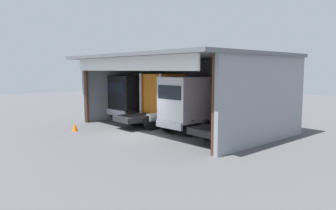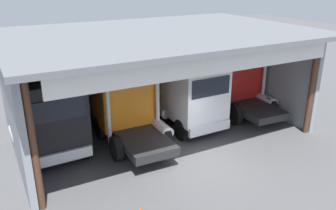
{
  "view_description": "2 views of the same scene",
  "coord_description": "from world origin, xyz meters",
  "views": [
    {
      "loc": [
        15.61,
        -11.0,
        3.98
      ],
      "look_at": [
        0.0,
        2.83,
        1.65
      ],
      "focal_mm": 33.93,
      "sensor_mm": 36.0,
      "label": 1
    },
    {
      "loc": [
        -7.15,
        -10.37,
        7.37
      ],
      "look_at": [
        0.0,
        2.83,
        1.65
      ],
      "focal_mm": 37.51,
      "sensor_mm": 36.0,
      "label": 2
    }
  ],
  "objects": [
    {
      "name": "ground_plane",
      "position": [
        0.0,
        0.0,
        0.0
      ],
      "size": [
        80.0,
        80.0,
        0.0
      ],
      "primitive_type": "plane",
      "color": "#4C4C4F",
      "rests_on": "ground"
    },
    {
      "name": "truck_black_right_bay",
      "position": [
        -5.18,
        3.54,
        1.83
      ],
      "size": [
        2.83,
        5.09,
        3.5
      ],
      "rotation": [
        0.0,
        0.0,
        3.17
      ],
      "color": "black",
      "rests_on": "ground"
    },
    {
      "name": "oil_drum",
      "position": [
        -2.1,
        6.68,
        0.44
      ],
      "size": [
        0.58,
        0.58,
        0.87
      ],
      "primitive_type": "cylinder",
      "color": "#197233",
      "rests_on": "ground"
    },
    {
      "name": "truck_red_center_right_bay",
      "position": [
        4.97,
        4.12,
        1.96
      ],
      "size": [
        2.78,
        5.03,
        3.78
      ],
      "rotation": [
        0.0,
        0.0,
        -0.07
      ],
      "color": "red",
      "rests_on": "ground"
    },
    {
      "name": "workshop_shed",
      "position": [
        0.0,
        4.67,
        3.43
      ],
      "size": [
        13.52,
        9.31,
        4.92
      ],
      "color": "gray",
      "rests_on": "ground"
    },
    {
      "name": "truck_white_left_bay",
      "position": [
        1.45,
        3.09,
        1.85
      ],
      "size": [
        2.54,
        4.82,
        3.53
      ],
      "rotation": [
        0.0,
        0.0,
        3.16
      ],
      "color": "white",
      "rests_on": "ground"
    },
    {
      "name": "tool_cart",
      "position": [
        0.97,
        7.25,
        0.5
      ],
      "size": [
        0.9,
        0.6,
        1.0
      ],
      "primitive_type": "cube",
      "color": "red",
      "rests_on": "ground"
    },
    {
      "name": "truck_orange_yard_outside",
      "position": [
        -1.7,
        3.55,
        1.88
      ],
      "size": [
        2.72,
        4.84,
        3.73
      ],
      "rotation": [
        0.0,
        0.0,
        -0.03
      ],
      "color": "orange",
      "rests_on": "ground"
    }
  ]
}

